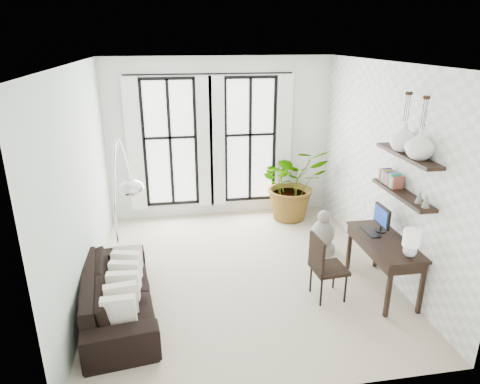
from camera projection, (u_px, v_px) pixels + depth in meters
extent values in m
plane|color=#BDAD96|center=(241.00, 272.00, 6.81)|extent=(5.00, 5.00, 0.00)
plane|color=white|center=(241.00, 63.00, 5.71)|extent=(5.00, 5.00, 0.00)
plane|color=silver|center=(81.00, 185.00, 5.91)|extent=(0.00, 5.00, 5.00)
plane|color=white|center=(384.00, 170.00, 6.61)|extent=(0.00, 5.00, 5.00)
plane|color=white|center=(220.00, 139.00, 8.58)|extent=(4.50, 0.00, 4.50)
cube|color=white|center=(170.00, 144.00, 8.41)|extent=(1.00, 0.02, 2.50)
cube|color=white|center=(135.00, 146.00, 8.21)|extent=(0.30, 0.04, 2.60)
cube|color=white|center=(205.00, 144.00, 8.42)|extent=(0.30, 0.04, 2.60)
cube|color=white|center=(250.00, 141.00, 8.66)|extent=(1.00, 0.02, 2.50)
cube|color=white|center=(217.00, 143.00, 8.46)|extent=(0.30, 0.04, 2.60)
cube|color=white|center=(284.00, 141.00, 8.67)|extent=(0.30, 0.04, 2.60)
cylinder|color=black|center=(209.00, 74.00, 8.00)|extent=(3.20, 0.03, 0.03)
cube|color=black|center=(402.00, 194.00, 5.87)|extent=(0.25, 1.30, 0.05)
cube|color=black|center=(408.00, 155.00, 5.68)|extent=(0.25, 1.30, 0.05)
cube|color=#CD5733|center=(384.00, 174.00, 6.34)|extent=(0.16, 0.04, 0.18)
cube|color=#3237B1|center=(386.00, 175.00, 6.29)|extent=(0.16, 0.04, 0.18)
cube|color=yellow|center=(387.00, 176.00, 6.25)|extent=(0.16, 0.04, 0.18)
cube|color=#329854|center=(389.00, 177.00, 6.21)|extent=(0.16, 0.04, 0.18)
cube|color=purple|center=(390.00, 178.00, 6.17)|extent=(0.16, 0.04, 0.18)
cube|color=#FF5D38|center=(392.00, 179.00, 6.13)|extent=(0.16, 0.03, 0.18)
cube|color=#555555|center=(393.00, 180.00, 6.09)|extent=(0.16, 0.03, 0.18)
cube|color=#35BC9A|center=(395.00, 181.00, 6.04)|extent=(0.16, 0.03, 0.18)
cube|color=#CCAA91|center=(396.00, 182.00, 6.00)|extent=(0.16, 0.03, 0.18)
cube|color=brown|center=(398.00, 183.00, 5.96)|extent=(0.16, 0.03, 0.18)
cone|color=gray|center=(420.00, 196.00, 5.46)|extent=(0.10, 0.10, 0.18)
cone|color=gray|center=(426.00, 201.00, 5.32)|extent=(0.10, 0.10, 0.18)
imported|color=black|center=(118.00, 293.00, 5.69)|extent=(1.15, 2.33, 0.65)
cube|color=white|center=(119.00, 312.00, 5.00)|extent=(0.40, 0.12, 0.40)
cube|color=white|center=(121.00, 299.00, 5.26)|extent=(0.40, 0.12, 0.40)
cube|color=white|center=(123.00, 286.00, 5.52)|extent=(0.40, 0.12, 0.40)
cube|color=white|center=(125.00, 275.00, 5.78)|extent=(0.40, 0.12, 0.40)
cube|color=white|center=(127.00, 265.00, 6.04)|extent=(0.40, 0.12, 0.40)
cube|color=white|center=(128.00, 255.00, 6.30)|extent=(0.40, 0.12, 0.40)
imported|color=#2D7228|center=(293.00, 183.00, 8.61)|extent=(1.52, 1.36, 1.52)
cube|color=black|center=(385.00, 241.00, 6.08)|extent=(0.59, 1.38, 0.04)
cube|color=black|center=(383.00, 247.00, 6.11)|extent=(0.53, 1.32, 0.13)
cube|color=black|center=(388.00, 292.00, 5.59)|extent=(0.05, 0.05, 0.77)
cube|color=black|center=(421.00, 288.00, 5.66)|extent=(0.05, 0.05, 0.77)
cube|color=black|center=(349.00, 247.00, 6.78)|extent=(0.05, 0.05, 0.77)
cube|color=black|center=(377.00, 245.00, 6.85)|extent=(0.05, 0.05, 0.77)
cube|color=black|center=(382.00, 216.00, 6.24)|extent=(0.04, 0.42, 0.30)
cube|color=navy|center=(381.00, 216.00, 6.24)|extent=(0.00, 0.36, 0.24)
cube|color=black|center=(370.00, 232.00, 6.30)|extent=(0.15, 0.40, 0.02)
sphere|color=silver|center=(410.00, 251.00, 5.56)|extent=(0.18, 0.18, 0.18)
cylinder|color=white|center=(412.00, 238.00, 5.49)|extent=(0.22, 0.22, 0.22)
cube|color=black|center=(329.00, 269.00, 6.02)|extent=(0.49, 0.49, 0.05)
cube|color=black|center=(317.00, 254.00, 5.89)|extent=(0.08, 0.46, 0.51)
cylinder|color=black|center=(320.00, 292.00, 5.91)|extent=(0.03, 0.03, 0.43)
cylinder|color=black|center=(345.00, 289.00, 5.97)|extent=(0.03, 0.03, 0.43)
cylinder|color=black|center=(311.00, 278.00, 6.25)|extent=(0.03, 0.03, 0.43)
cylinder|color=black|center=(335.00, 276.00, 6.30)|extent=(0.03, 0.03, 0.43)
cylinder|color=silver|center=(121.00, 266.00, 6.90)|extent=(0.34, 0.34, 0.10)
cylinder|color=silver|center=(118.00, 239.00, 6.73)|extent=(0.03, 0.03, 0.96)
ellipsoid|color=silver|center=(132.00, 188.00, 5.29)|extent=(0.31, 0.31, 0.20)
cylinder|color=gray|center=(322.00, 249.00, 7.43)|extent=(0.44, 0.44, 0.13)
ellipsoid|color=gray|center=(323.00, 233.00, 7.32)|extent=(0.39, 0.39, 0.48)
sphere|color=gray|center=(324.00, 216.00, 7.22)|extent=(0.22, 0.22, 0.22)
imported|color=white|center=(420.00, 144.00, 5.37)|extent=(0.37, 0.37, 0.38)
imported|color=white|center=(404.00, 137.00, 5.74)|extent=(0.37, 0.37, 0.38)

